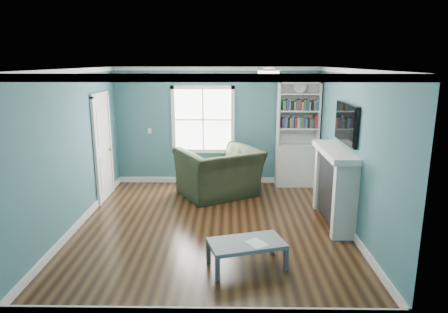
{
  "coord_description": "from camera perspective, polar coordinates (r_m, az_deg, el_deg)",
  "views": [
    {
      "loc": [
        0.29,
        -6.3,
        2.71
      ],
      "look_at": [
        0.2,
        0.4,
        1.11
      ],
      "focal_mm": 32.0,
      "sensor_mm": 36.0,
      "label": 1
    }
  ],
  "objects": [
    {
      "name": "floor",
      "position": [
        6.86,
        -1.71,
        -9.85
      ],
      "size": [
        5.0,
        5.0,
        0.0
      ],
      "primitive_type": "plane",
      "color": "black",
      "rests_on": "ground"
    },
    {
      "name": "recliner",
      "position": [
        8.16,
        -0.66,
        -1.15
      ],
      "size": [
        1.79,
        1.59,
        1.31
      ],
      "primitive_type": "imported",
      "rotation": [
        0.0,
        0.0,
        -2.62
      ],
      "color": "black",
      "rests_on": "ground"
    },
    {
      "name": "room_walls",
      "position": [
        6.4,
        -1.81,
        3.27
      ],
      "size": [
        5.0,
        5.0,
        5.0
      ],
      "color": "#3C6E77",
      "rests_on": "ground"
    },
    {
      "name": "bookshelf",
      "position": [
        8.9,
        10.37,
        1.63
      ],
      "size": [
        0.9,
        0.35,
        2.31
      ],
      "color": "silver",
      "rests_on": "ground"
    },
    {
      "name": "door",
      "position": [
        8.26,
        -16.92,
        1.41
      ],
      "size": [
        0.12,
        0.98,
        2.17
      ],
      "color": "silver",
      "rests_on": "ground"
    },
    {
      "name": "tv",
      "position": [
        6.84,
        17.06,
        4.56
      ],
      "size": [
        0.06,
        1.1,
        0.65
      ],
      "primitive_type": "cube",
      "color": "black",
      "rests_on": "fireplace"
    },
    {
      "name": "light_switch",
      "position": [
        9.09,
        -10.58,
        3.64
      ],
      "size": [
        0.08,
        0.01,
        0.12
      ],
      "primitive_type": "cube",
      "color": "white",
      "rests_on": "room_walls"
    },
    {
      "name": "ceiling_fixture",
      "position": [
        6.43,
        6.39,
        11.91
      ],
      "size": [
        0.38,
        0.38,
        0.15
      ],
      "color": "white",
      "rests_on": "room_walls"
    },
    {
      "name": "trim",
      "position": [
        6.47,
        -1.79,
        0.26
      ],
      "size": [
        4.5,
        5.0,
        2.6
      ],
      "color": "white",
      "rests_on": "ground"
    },
    {
      "name": "fireplace",
      "position": [
        7.05,
        15.51,
        -4.19
      ],
      "size": [
        0.44,
        1.58,
        1.3
      ],
      "color": "black",
      "rests_on": "ground"
    },
    {
      "name": "coffee_table",
      "position": [
        5.49,
        3.26,
        -12.49
      ],
      "size": [
        1.11,
        0.8,
        0.36
      ],
      "rotation": [
        0.0,
        0.0,
        0.29
      ],
      "color": "#484E56",
      "rests_on": "ground"
    },
    {
      "name": "window",
      "position": [
        8.89,
        -3.02,
        5.26
      ],
      "size": [
        1.4,
        0.06,
        1.5
      ],
      "color": "white",
      "rests_on": "room_walls"
    },
    {
      "name": "paper_sheet",
      "position": [
        5.43,
        4.66,
        -12.25
      ],
      "size": [
        0.34,
        0.36,
        0.0
      ],
      "primitive_type": "cube",
      "rotation": [
        0.0,
        0.0,
        0.6
      ],
      "color": "white",
      "rests_on": "coffee_table"
    }
  ]
}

